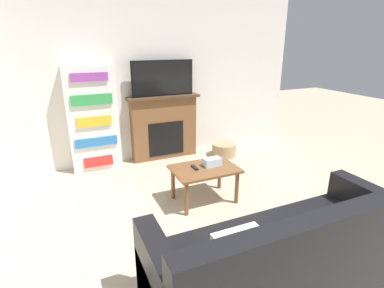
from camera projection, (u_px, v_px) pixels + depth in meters
The scene contains 9 objects.
wall_back at pixel (146, 79), 4.91m from camera, with size 5.54×0.06×2.70m.
fireplace at pixel (164, 127), 5.14m from camera, with size 1.22×0.28×1.09m.
tv at pixel (163, 78), 4.85m from camera, with size 1.04×0.03×0.57m.
couch at pixel (285, 259), 2.39m from camera, with size 2.20×0.87×0.89m.
coffee_table at pixel (205, 173), 3.74m from camera, with size 0.81×0.56×0.46m.
tissue_box at pixel (212, 162), 3.77m from camera, with size 0.22×0.12×0.10m.
remote_control at pixel (195, 167), 3.70m from camera, with size 0.04×0.15×0.02m.
bookshelf at pixel (93, 119), 4.59m from camera, with size 0.74×0.29×1.62m.
storage_basket at pixel (224, 149), 5.34m from camera, with size 0.42×0.42×0.22m.
Camera 1 is at (-1.35, -0.78, 1.96)m, focal length 28.00 mm.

